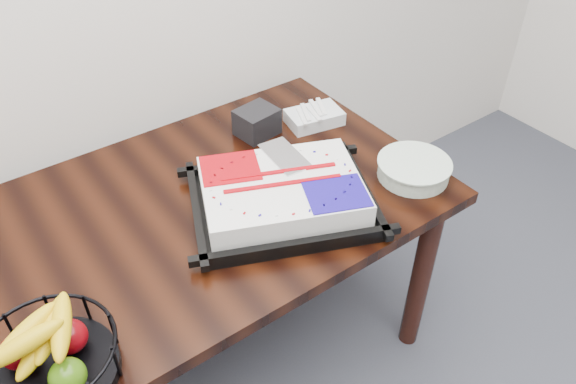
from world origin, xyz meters
TOP-DOWN VIEW (x-y plane):
  - table at (0.00, 2.00)m, footprint 1.80×0.90m
  - cake_tray at (0.38, 1.85)m, footprint 0.63×0.57m
  - fruit_basket at (-0.34, 1.68)m, footprint 0.30×0.30m
  - plate_stack at (0.80, 1.73)m, footprint 0.23×0.23m
  - fork_bag at (0.74, 2.15)m, footprint 0.21×0.16m
  - napkin_box at (0.54, 2.21)m, footprint 0.15×0.13m

SIDE VIEW (x-z plane):
  - table at x=0.00m, z-range 0.29..1.04m
  - fork_bag at x=0.74m, z-range 0.75..0.80m
  - plate_stack at x=0.80m, z-range 0.75..0.81m
  - napkin_box at x=0.54m, z-range 0.75..0.84m
  - cake_tray at x=0.38m, z-range 0.75..0.85m
  - fruit_basket at x=-0.34m, z-range 0.74..0.89m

